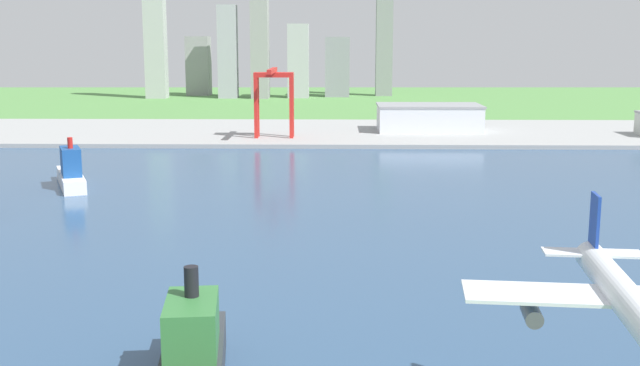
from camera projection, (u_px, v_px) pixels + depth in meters
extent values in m
plane|color=#528A45|center=(364.00, 190.00, 318.44)|extent=(2400.00, 2400.00, 0.00)
cube|color=#2D4C70|center=(370.00, 224.00, 259.44)|extent=(840.00, 360.00, 0.15)
cube|color=#989A9A|center=(354.00, 132.00, 505.02)|extent=(840.00, 140.00, 2.50)
cylinder|color=silver|center=(624.00, 297.00, 104.42)|extent=(8.37, 41.87, 4.50)
cube|color=silver|center=(619.00, 297.00, 106.57)|extent=(42.90, 13.06, 0.50)
cube|color=#193899|center=(594.00, 228.00, 121.82)|extent=(0.96, 5.02, 10.79)
cube|color=silver|center=(593.00, 253.00, 122.56)|extent=(15.56, 5.98, 0.36)
cylinder|color=#4C4F54|center=(532.00, 314.00, 107.13)|extent=(3.01, 6.03, 2.47)
cube|color=#337238|center=(192.00, 325.00, 136.03)|extent=(10.85, 17.54, 8.94)
cylinder|color=black|center=(191.00, 281.00, 136.98)|extent=(2.56, 2.56, 5.47)
cube|color=white|center=(71.00, 180.00, 325.21)|extent=(25.41, 44.40, 5.54)
cube|color=#19478C|center=(71.00, 161.00, 319.02)|extent=(13.00, 17.62, 11.40)
cylinder|color=red|center=(70.00, 143.00, 315.55)|extent=(2.09, 2.09, 4.43)
cube|color=red|center=(256.00, 108.00, 462.21)|extent=(2.20, 2.20, 36.04)
cube|color=red|center=(291.00, 108.00, 461.77)|extent=(2.20, 2.20, 36.04)
cube|color=red|center=(257.00, 107.00, 470.08)|extent=(2.20, 2.20, 36.04)
cube|color=red|center=(292.00, 107.00, 469.64)|extent=(2.20, 2.20, 36.04)
cube|color=red|center=(274.00, 75.00, 462.40)|extent=(23.43, 10.00, 2.80)
cube|color=red|center=(272.00, 71.00, 450.94)|extent=(2.60, 44.55, 2.60)
cube|color=silver|center=(429.00, 119.00, 501.59)|extent=(65.13, 38.64, 15.80)
cube|color=gray|center=(429.00, 105.00, 500.05)|extent=(66.44, 39.42, 1.20)
cube|color=#A9ABAC|center=(155.00, 27.00, 803.84)|extent=(21.12, 17.51, 146.38)
cube|color=gray|center=(199.00, 66.00, 855.11)|extent=(24.83, 24.38, 63.93)
cube|color=#9F9EAB|center=(228.00, 52.00, 810.37)|extent=(19.32, 18.55, 95.77)
cube|color=gray|center=(260.00, 37.00, 806.13)|extent=(17.82, 24.39, 125.57)
cube|color=#ABABB1|center=(298.00, 61.00, 817.47)|extent=(21.74, 23.10, 76.68)
cube|color=gray|center=(337.00, 67.00, 834.93)|extent=(25.95, 25.81, 63.27)
cube|color=gray|center=(384.00, 36.00, 840.56)|extent=(17.65, 16.21, 129.01)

